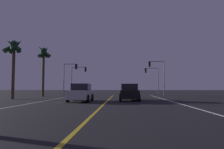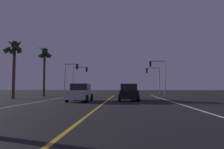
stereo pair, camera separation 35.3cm
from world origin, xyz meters
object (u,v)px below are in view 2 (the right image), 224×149
at_px(traffic_light_near_right, 157,70).
at_px(traffic_light_near_left, 71,72).
at_px(traffic_light_far_right, 153,75).
at_px(traffic_light_far_left, 80,74).
at_px(palm_tree_left_far, 45,56).
at_px(palm_tree_left_mid, 14,50).
at_px(car_oncoming, 80,93).
at_px(car_ahead_far, 129,92).

bearing_deg(traffic_light_near_right, traffic_light_near_left, 0.00).
bearing_deg(traffic_light_far_right, traffic_light_far_left, 0.00).
relative_size(traffic_light_far_right, palm_tree_left_far, 0.68).
xyz_separation_m(traffic_light_near_right, traffic_light_far_left, (-14.47, 5.50, -0.24)).
bearing_deg(traffic_light_near_right, traffic_light_far_right, -89.22).
bearing_deg(palm_tree_left_mid, car_oncoming, -20.94).
xyz_separation_m(car_oncoming, traffic_light_far_right, (9.77, 20.78, 3.00)).
bearing_deg(palm_tree_left_far, traffic_light_near_left, 61.73).
relative_size(car_ahead_far, car_oncoming, 1.00).
relative_size(traffic_light_far_left, palm_tree_left_far, 0.71).
xyz_separation_m(car_oncoming, traffic_light_near_right, (9.85, 15.28, 3.44)).
bearing_deg(palm_tree_left_mid, palm_tree_left_far, 83.09).
distance_m(traffic_light_near_right, traffic_light_far_right, 5.52).
relative_size(traffic_light_near_left, palm_tree_left_mid, 0.76).
height_order(traffic_light_near_right, traffic_light_far_right, traffic_light_near_right).
bearing_deg(traffic_light_near_right, palm_tree_left_mid, 33.17).
height_order(car_ahead_far, car_oncoming, same).
distance_m(traffic_light_far_left, palm_tree_left_mid, 18.02).
bearing_deg(traffic_light_near_left, car_oncoming, -72.02).
distance_m(car_ahead_far, palm_tree_left_far, 16.03).
distance_m(traffic_light_far_left, palm_tree_left_far, 11.22).
height_order(car_oncoming, traffic_light_far_right, traffic_light_far_right).
bearing_deg(traffic_light_near_left, traffic_light_near_right, 0.00).
relative_size(traffic_light_far_right, traffic_light_far_left, 0.95).
xyz_separation_m(car_ahead_far, traffic_light_far_right, (5.09, 19.33, 3.00)).
distance_m(car_ahead_far, traffic_light_near_left, 17.15).
bearing_deg(traffic_light_near_left, traffic_light_far_right, 20.47).
bearing_deg(traffic_light_near_right, traffic_light_far_left, -20.81).
relative_size(traffic_light_near_right, traffic_light_far_left, 1.07).
bearing_deg(car_ahead_far, traffic_light_near_left, 34.89).
distance_m(traffic_light_near_left, palm_tree_left_far, 6.14).
bearing_deg(traffic_light_far_left, palm_tree_left_mid, -102.60).
bearing_deg(traffic_light_near_right, palm_tree_left_far, 16.19).
bearing_deg(traffic_light_far_right, traffic_light_near_left, 20.47).
relative_size(car_ahead_far, traffic_light_far_right, 0.84).
bearing_deg(car_oncoming, palm_tree_left_mid, -110.94).
bearing_deg(traffic_light_near_right, car_oncoming, 57.20).
xyz_separation_m(car_oncoming, palm_tree_left_mid, (-8.54, 3.27, 4.83)).
xyz_separation_m(car_ahead_far, traffic_light_far_left, (-9.31, 19.33, 3.19)).
distance_m(traffic_light_near_left, traffic_light_far_left, 5.51).
bearing_deg(traffic_light_near_left, car_ahead_far, -55.11).
relative_size(traffic_light_near_left, traffic_light_far_left, 1.00).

